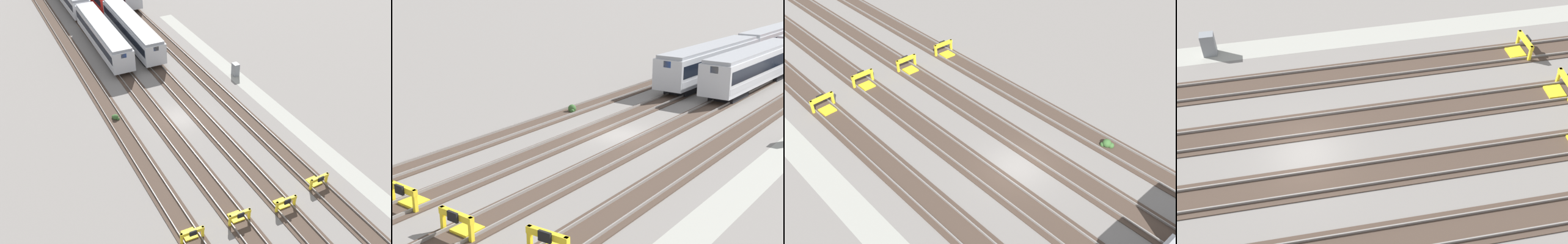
{
  "view_description": "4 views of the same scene",
  "coord_description": "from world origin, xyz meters",
  "views": [
    {
      "loc": [
        -37.08,
        17.0,
        28.34
      ],
      "look_at": [
        -3.73,
        0.0,
        1.8
      ],
      "focal_mm": 42.0,
      "sensor_mm": 36.0,
      "label": 1
    },
    {
      "loc": [
        -29.99,
        -18.89,
        11.2
      ],
      "look_at": [
        -3.73,
        0.0,
        1.8
      ],
      "focal_mm": 50.0,
      "sensor_mm": 36.0,
      "label": 2
    },
    {
      "loc": [
        14.98,
        -17.49,
        21.68
      ],
      "look_at": [
        -3.73,
        0.0,
        1.8
      ],
      "focal_mm": 42.0,
      "sensor_mm": 36.0,
      "label": 3
    },
    {
      "loc": [
        0.24,
        20.47,
        22.64
      ],
      "look_at": [
        -3.73,
        0.0,
        1.8
      ],
      "focal_mm": 50.0,
      "sensor_mm": 36.0,
      "label": 4
    }
  ],
  "objects": [
    {
      "name": "service_walkway",
      "position": [
        0.0,
        -10.22,
        0.0
      ],
      "size": [
        54.0,
        2.0,
        0.01
      ],
      "primitive_type": "cube",
      "color": "#9E9E93",
      "rests_on": "ground"
    },
    {
      "name": "bumper_stop_near_inner_track",
      "position": [
        -15.99,
        -2.13,
        0.51
      ],
      "size": [
        1.35,
        2.0,
        1.22
      ],
      "color": "yellow",
      "rests_on": "ground"
    },
    {
      "name": "ground_plane",
      "position": [
        0.0,
        0.0,
        0.0
      ],
      "size": [
        400.0,
        400.0,
        0.0
      ],
      "primitive_type": "plane",
      "color": "gray"
    },
    {
      "name": "rail_track_nearest",
      "position": [
        0.0,
        -6.39,
        0.04
      ],
      "size": [
        90.0,
        2.24,
        0.21
      ],
      "color": "#47382D",
      "rests_on": "ground"
    },
    {
      "name": "rail_track_near_inner",
      "position": [
        0.0,
        -2.13,
        0.04
      ],
      "size": [
        90.0,
        2.24,
        0.21
      ],
      "color": "#47382D",
      "rests_on": "ground"
    },
    {
      "name": "bumper_stop_nearest_track",
      "position": [
        -15.07,
        -6.37,
        0.51
      ],
      "size": [
        1.38,
        2.01,
        1.22
      ],
      "color": "yellow",
      "rests_on": "ground"
    },
    {
      "name": "rail_track_middle",
      "position": [
        0.0,
        2.13,
        0.04
      ],
      "size": [
        90.0,
        2.24,
        0.21
      ],
      "color": "#47382D",
      "rests_on": "ground"
    },
    {
      "name": "electrical_cabinet",
      "position": [
        5.39,
        -10.24,
        0.8
      ],
      "size": [
        0.9,
        0.73,
        1.6
      ],
      "color": "gray",
      "rests_on": "ground"
    }
  ]
}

